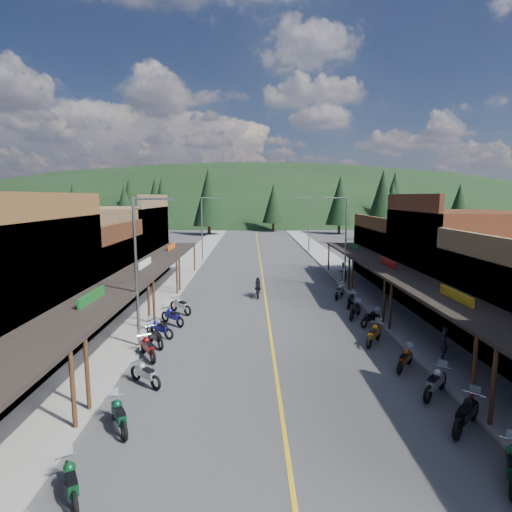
{
  "coord_description": "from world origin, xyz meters",
  "views": [
    {
      "loc": [
        -1.13,
        -26.4,
        8.01
      ],
      "look_at": [
        -0.72,
        7.22,
        3.0
      ],
      "focal_mm": 28.0,
      "sensor_mm": 36.0,
      "label": 1
    }
  ],
  "objects_px": {
    "bike_west_5": "(155,336)",
    "shop_east_2": "(459,260)",
    "streetlight_3": "(308,222)",
    "bike_east_2": "(467,412)",
    "streetlight_0": "(139,266)",
    "pine_3": "(273,203)",
    "pine_5": "(394,197)",
    "streetlight_1": "(203,226)",
    "pedestrian_east_a": "(444,342)",
    "bike_west_4": "(148,346)",
    "pine_4": "(340,200)",
    "pine_10": "(162,203)",
    "bike_west_7": "(172,315)",
    "bike_east_5": "(374,333)",
    "pine_6": "(459,204)",
    "bike_west_8": "(180,304)",
    "pine_11": "(382,202)",
    "bike_east_9": "(340,291)",
    "rider_on_bike": "(258,289)",
    "bike_west_6": "(159,328)",
    "bike_west_1": "(71,479)",
    "bike_east_3": "(436,381)",
    "pine_2": "(209,197)",
    "pedestrian_east_b": "(343,271)",
    "pine_9": "(392,206)",
    "bike_west_2": "(119,413)",
    "pine_7": "(129,200)",
    "streetlight_2": "(344,238)",
    "shop_west_2": "(74,274)",
    "shop_west_3": "(118,245)",
    "pine_8": "(125,209)",
    "bike_west_3": "(145,373)",
    "bike_east_4": "(405,358)",
    "pine_1": "(155,200)",
    "shop_east_3": "(406,254)"
  },
  "relations": [
    {
      "from": "pine_6",
      "to": "bike_west_8",
      "type": "bearing_deg",
      "value": -129.28
    },
    {
      "from": "pine_5",
      "to": "shop_west_3",
      "type": "bearing_deg",
      "value": -128.21
    },
    {
      "from": "pine_2",
      "to": "pedestrian_east_b",
      "type": "height_order",
      "value": "pine_2"
    },
    {
      "from": "pine_6",
      "to": "bike_west_4",
      "type": "height_order",
      "value": "pine_6"
    },
    {
      "from": "bike_west_5",
      "to": "shop_east_2",
      "type": "bearing_deg",
      "value": -14.0
    },
    {
      "from": "shop_west_2",
      "to": "shop_west_3",
      "type": "relative_size",
      "value": 1.0
    },
    {
      "from": "bike_west_1",
      "to": "bike_east_3",
      "type": "bearing_deg",
      "value": -7.03
    },
    {
      "from": "shop_east_3",
      "to": "shop_east_2",
      "type": "bearing_deg",
      "value": -89.82
    },
    {
      "from": "pine_4",
      "to": "pine_11",
      "type": "relative_size",
      "value": 1.01
    },
    {
      "from": "pine_3",
      "to": "pedestrian_east_a",
      "type": "relative_size",
      "value": 6.97
    },
    {
      "from": "pine_1",
      "to": "bike_west_2",
      "type": "bearing_deg",
      "value": -77.65
    },
    {
      "from": "pine_3",
      "to": "pine_5",
      "type": "bearing_deg",
      "value": 11.31
    },
    {
      "from": "streetlight_0",
      "to": "bike_west_5",
      "type": "relative_size",
      "value": 3.91
    },
    {
      "from": "pine_6",
      "to": "bike_west_5",
      "type": "xyz_separation_m",
      "value": [
        -52.32,
        -69.68,
        -5.9
      ]
    },
    {
      "from": "bike_west_4",
      "to": "bike_west_6",
      "type": "xyz_separation_m",
      "value": [
        -0.12,
        3.01,
        -0.04
      ]
    },
    {
      "from": "bike_west_2",
      "to": "pedestrian_east_a",
      "type": "height_order",
      "value": "pedestrian_east_a"
    },
    {
      "from": "bike_west_5",
      "to": "pedestrian_east_a",
      "type": "xyz_separation_m",
      "value": [
        14.63,
        -2.14,
        0.35
      ]
    },
    {
      "from": "bike_west_5",
      "to": "bike_east_4",
      "type": "height_order",
      "value": "bike_west_5"
    },
    {
      "from": "pine_8",
      "to": "pine_9",
      "type": "xyz_separation_m",
      "value": [
        46.0,
        5.0,
        0.4
      ]
    },
    {
      "from": "streetlight_1",
      "to": "streetlight_0",
      "type": "bearing_deg",
      "value": -90.0
    },
    {
      "from": "pine_6",
      "to": "pine_11",
      "type": "height_order",
      "value": "pine_11"
    },
    {
      "from": "streetlight_1",
      "to": "bike_east_9",
      "type": "bearing_deg",
      "value": -53.85
    },
    {
      "from": "pedestrian_east_a",
      "to": "bike_west_4",
      "type": "bearing_deg",
      "value": -70.36
    },
    {
      "from": "bike_west_7",
      "to": "bike_east_5",
      "type": "bearing_deg",
      "value": -64.19
    },
    {
      "from": "bike_east_5",
      "to": "pine_7",
      "type": "bearing_deg",
      "value": 149.1
    },
    {
      "from": "pine_6",
      "to": "bike_east_4",
      "type": "relative_size",
      "value": 5.67
    },
    {
      "from": "shop_east_2",
      "to": "streetlight_3",
      "type": "xyz_separation_m",
      "value": [
        -6.83,
        28.3,
        0.94
      ]
    },
    {
      "from": "pine_2",
      "to": "bike_west_1",
      "type": "height_order",
      "value": "pine_2"
    },
    {
      "from": "bike_west_2",
      "to": "pine_7",
      "type": "bearing_deg",
      "value": 76.04
    },
    {
      "from": "shop_east_2",
      "to": "streetlight_2",
      "type": "distance_m",
      "value": 9.34
    },
    {
      "from": "streetlight_1",
      "to": "pine_8",
      "type": "xyz_separation_m",
      "value": [
        -15.05,
        18.0,
        1.52
      ]
    },
    {
      "from": "streetlight_1",
      "to": "bike_west_5",
      "type": "relative_size",
      "value": 3.91
    },
    {
      "from": "pine_9",
      "to": "streetlight_2",
      "type": "bearing_deg",
      "value": -114.74
    },
    {
      "from": "pine_9",
      "to": "bike_west_5",
      "type": "height_order",
      "value": "pine_9"
    },
    {
      "from": "pine_3",
      "to": "pedestrian_east_a",
      "type": "xyz_separation_m",
      "value": [
        4.31,
        -73.82,
        -5.54
      ]
    },
    {
      "from": "bike_west_5",
      "to": "bike_west_8",
      "type": "distance_m",
      "value": 6.08
    },
    {
      "from": "bike_west_3",
      "to": "bike_west_5",
      "type": "distance_m",
      "value": 4.61
    },
    {
      "from": "shop_west_3",
      "to": "streetlight_0",
      "type": "relative_size",
      "value": 1.36
    },
    {
      "from": "pine_11",
      "to": "shop_east_2",
      "type": "bearing_deg",
      "value": -99.72
    },
    {
      "from": "streetlight_3",
      "to": "bike_east_2",
      "type": "height_order",
      "value": "streetlight_3"
    },
    {
      "from": "bike_west_5",
      "to": "pine_7",
      "type": "bearing_deg",
      "value": 73.29
    },
    {
      "from": "pine_1",
      "to": "pine_10",
      "type": "xyz_separation_m",
      "value": [
        6.0,
        -20.0,
        -0.45
      ]
    },
    {
      "from": "bike_west_7",
      "to": "pine_1",
      "type": "bearing_deg",
      "value": 56.27
    },
    {
      "from": "streetlight_0",
      "to": "pine_4",
      "type": "bearing_deg",
      "value": 69.29
    },
    {
      "from": "streetlight_3",
      "to": "bike_east_2",
      "type": "bearing_deg",
      "value": -90.87
    },
    {
      "from": "streetlight_3",
      "to": "bike_east_5",
      "type": "xyz_separation_m",
      "value": [
        -1.37,
        -35.55,
        -3.83
      ]
    },
    {
      "from": "streetlight_1",
      "to": "bike_west_5",
      "type": "height_order",
      "value": "streetlight_1"
    },
    {
      "from": "bike_east_9",
      "to": "rider_on_bike",
      "type": "bearing_deg",
      "value": -157.27
    },
    {
      "from": "bike_east_5",
      "to": "bike_east_9",
      "type": "relative_size",
      "value": 1.04
    },
    {
      "from": "pine_4",
      "to": "pine_10",
      "type": "xyz_separation_m",
      "value": [
        -36.0,
        -10.0,
        -0.45
      ]
    }
  ]
}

